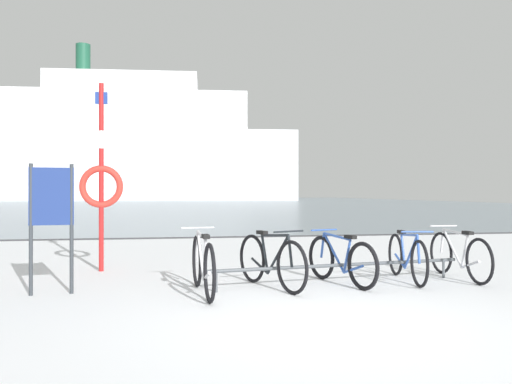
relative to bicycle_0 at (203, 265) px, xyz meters
name	(u,v)px	position (x,y,z in m)	size (l,w,h in m)	color
ground	(184,204)	(1.16, 52.26, -0.42)	(80.00, 132.00, 0.08)	white
bike_rack	(339,266)	(1.97, 0.36, -0.11)	(3.99, 0.64, 0.31)	#4C5156
bicycle_0	(203,265)	(0.00, 0.00, 0.00)	(0.46, 1.82, 0.85)	black
bicycle_1	(271,261)	(0.96, 0.26, -0.01)	(0.71, 1.65, 0.83)	black
bicycle_2	(341,260)	(2.01, 0.38, -0.03)	(0.61, 1.61, 0.77)	black
bicycle_3	(407,257)	(3.08, 0.48, -0.03)	(0.46, 1.73, 0.78)	black
bicycle_4	(459,255)	(3.96, 0.53, -0.02)	(0.46, 1.74, 0.80)	black
info_sign	(51,207)	(-1.94, 0.30, 0.75)	(0.55, 0.10, 1.70)	#33383D
rescue_post	(101,182)	(-1.56, 2.23, 1.13)	(0.72, 0.11, 3.17)	red
ferry_ship	(130,148)	(-6.94, 80.54, 8.28)	(54.56, 16.98, 25.82)	white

